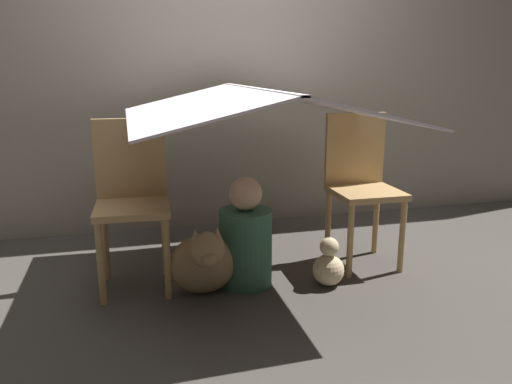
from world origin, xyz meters
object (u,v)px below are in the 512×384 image
chair_right (361,181)px  person_front (246,240)px  chair_left (132,195)px  dog (204,261)px

chair_right → person_front: size_ratio=1.49×
chair_left → chair_right: same height
chair_right → person_front: 0.83m
chair_left → person_front: (0.60, -0.17, -0.25)m
chair_left → dog: 0.53m
chair_right → dog: chair_right is taller
person_front → dog: (-0.25, -0.08, -0.07)m
chair_left → chair_right: size_ratio=1.00×
dog → person_front: bearing=18.6°
chair_left → dog: size_ratio=2.24×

